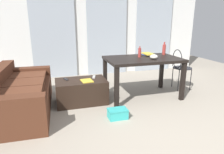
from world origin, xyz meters
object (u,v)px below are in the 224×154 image
Objects in this scene: craft_table at (143,63)px; bottle_far at (164,49)px; shoebox at (118,114)px; coffee_table at (81,91)px; book_stack at (148,54)px; wire_chair at (180,65)px; bottle_near at (140,52)px; couch at (19,95)px; tv_remote_primary at (94,77)px; magazine at (87,81)px; bowl at (154,57)px; tv_remote_secondary at (66,79)px.

bottle_far reaches higher than craft_table.
bottle_far is at bearing 36.45° from shoebox.
craft_table is 1.20m from shoebox.
book_stack reaches higher than coffee_table.
bottle_near reaches higher than wire_chair.
bottle_far is 0.87× the size of shoebox.
book_stack is at bearing 177.34° from wire_chair.
wire_chair reaches higher than couch.
couch is at bearing -155.88° from tv_remote_primary.
shoebox is at bearing -68.92° from magazine.
bottle_near is at bearing 121.96° from bowl.
wire_chair is at bearing -2.66° from book_stack.
bottle_near is 1.13m from magazine.
craft_table is 0.34m from book_stack.
bowl is 1.01× the size of tv_remote_secondary.
shoebox is (-0.70, -0.83, -0.78)m from bottle_near.
bottle_far reaches higher than tv_remote_secondary.
shoebox is at bearing -134.68° from craft_table.
shoebox is at bearing -134.45° from book_stack.
wire_chair reaches higher than shoebox.
bowl is 1.26m from shoebox.
wire_chair is 3.37× the size of bottle_far.
book_stack is at bearing 177.02° from bottle_far.
magazine is (-1.04, -0.15, -0.42)m from bottle_near.
book_stack is 1.00× the size of shoebox.
bottle_far reaches higher than couch.
couch reaches higher than coffee_table.
bottle_near is 1.46× the size of tv_remote_secondary.
bowl is 0.90× the size of tv_remote_primary.
tv_remote_secondary is (-1.64, -0.10, -0.36)m from book_stack.
bottle_near is 0.81× the size of bottle_far.
coffee_table is 0.35m from tv_remote_secondary.
tv_remote_secondary is (-0.51, -0.00, -0.00)m from tv_remote_primary.
wire_chair is 0.94m from bowl.
bottle_near is 1.33m from shoebox.
bottle_near is (1.13, 0.06, 0.64)m from coffee_table.
coffee_table is at bearing -41.10° from tv_remote_secondary.
craft_table is 4.69× the size of shoebox.
bowl is at bearing -2.66° from couch.
bottle_near is at bearing 4.12° from couch.
coffee_table is at bearing -177.18° from bottle_near.
magazine reaches higher than shoebox.
book_stack is (0.25, 0.14, -0.07)m from bottle_near.
book_stack is 1.53m from shoebox.
book_stack is (2.39, 0.30, 0.50)m from couch.
craft_table is 4.71× the size of book_stack.
bottle_near is 1.30× the size of tv_remote_primary.
wire_chair is at bearing 29.11° from shoebox.
tv_remote_primary is at bearing 171.38° from craft_table.
book_stack reaches higher than craft_table.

